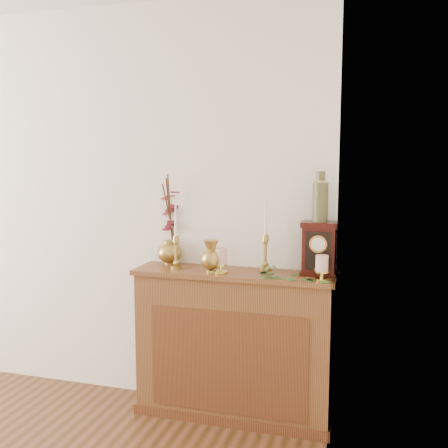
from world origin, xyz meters
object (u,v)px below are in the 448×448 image
(bud_vase, at_px, (211,257))
(ceramic_vase, at_px, (320,199))
(candlestick_left, at_px, (176,246))
(candlestick_center, at_px, (265,246))
(mantel_clock, at_px, (319,249))
(ginger_jar, at_px, (171,223))

(bud_vase, bearing_deg, ceramic_vase, 13.23)
(bud_vase, bearing_deg, candlestick_left, 164.51)
(candlestick_center, xyz_separation_m, ceramic_vase, (0.33, -0.03, 0.30))
(bud_vase, distance_m, mantel_clock, 0.64)
(candlestick_left, bearing_deg, candlestick_center, 10.90)
(ginger_jar, height_order, mantel_clock, ginger_jar)
(candlestick_center, height_order, bud_vase, candlestick_center)
(ginger_jar, relative_size, ceramic_vase, 1.99)
(bud_vase, height_order, mantel_clock, mantel_clock)
(candlestick_left, relative_size, ginger_jar, 0.73)
(ginger_jar, xyz_separation_m, mantel_clock, (0.98, -0.09, -0.11))
(candlestick_center, height_order, mantel_clock, candlestick_center)
(bud_vase, bearing_deg, candlestick_center, 30.89)
(ginger_jar, xyz_separation_m, ceramic_vase, (0.98, -0.09, 0.19))
(candlestick_left, distance_m, candlestick_center, 0.55)
(ceramic_vase, bearing_deg, mantel_clock, -89.34)
(candlestick_center, distance_m, mantel_clock, 0.33)
(bud_vase, xyz_separation_m, mantel_clock, (0.62, 0.14, 0.06))
(mantel_clock, relative_size, ceramic_vase, 1.07)
(candlestick_center, bearing_deg, ginger_jar, 174.73)
(mantel_clock, height_order, ceramic_vase, ceramic_vase)
(mantel_clock, bearing_deg, candlestick_center, 173.89)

